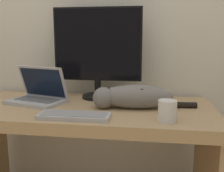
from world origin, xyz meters
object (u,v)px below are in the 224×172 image
(coffee_mug, at_px, (167,111))
(laptop, at_px, (38,95))
(external_keyboard, at_px, (74,116))
(monitor, at_px, (97,50))
(cat, at_px, (132,96))

(coffee_mug, bearing_deg, laptop, 160.93)
(external_keyboard, bearing_deg, monitor, 86.96)
(external_keyboard, height_order, coffee_mug, coffee_mug)
(monitor, relative_size, laptop, 1.54)
(laptop, height_order, cat, laptop)
(laptop, height_order, external_keyboard, laptop)
(external_keyboard, bearing_deg, cat, 40.50)
(laptop, distance_m, cat, 0.56)
(cat, bearing_deg, external_keyboard, -143.74)
(monitor, xyz_separation_m, coffee_mug, (0.41, -0.43, -0.25))
(external_keyboard, distance_m, coffee_mug, 0.44)
(monitor, height_order, coffee_mug, monitor)
(external_keyboard, relative_size, coffee_mug, 3.47)
(laptop, distance_m, external_keyboard, 0.40)
(laptop, bearing_deg, external_keyboard, -24.63)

